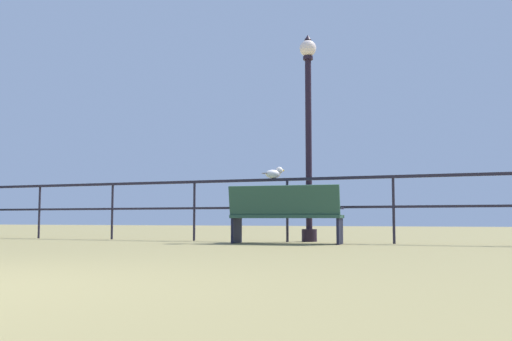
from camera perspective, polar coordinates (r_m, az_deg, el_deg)
The scene contains 4 objects.
pier_railing at distance 10.12m, azimuth 3.07°, elevation -2.42°, with size 25.41×0.05×1.11m.
bench_near_left at distance 9.40m, azimuth 2.89°, elevation -4.09°, with size 1.84×0.86×0.93m.
lamppost_center at distance 10.49m, azimuth 5.15°, elevation 4.46°, with size 0.30×0.30×3.73m.
seagull_on_rail at distance 10.24m, azimuth 1.78°, elevation -0.26°, with size 0.34×0.36×0.21m.
Camera 1 is at (3.26, -2.07, 0.40)m, focal length 40.91 mm.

